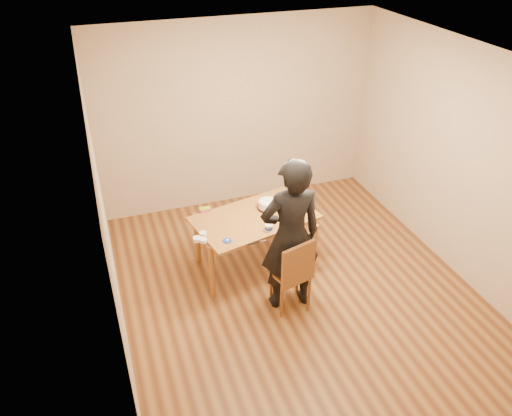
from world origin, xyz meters
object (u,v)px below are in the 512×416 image
object	(u,v)px
dining_table	(255,218)
cake	(268,204)
cake_plate	(268,208)
dining_chair	(290,273)
person	(290,236)

from	to	relation	value
dining_table	cake	world-z (taller)	cake
cake_plate	dining_chair	bearing A→B (deg)	-94.08
dining_table	cake	distance (m)	0.26
cake	person	distance (m)	0.87
cake	person	bearing A→B (deg)	-94.29
cake_plate	cake	xyz separation A→B (m)	(0.00, 0.00, 0.05)
person	cake_plate	bearing A→B (deg)	-90.32
cake_plate	cake	world-z (taller)	cake
dining_chair	cake	xyz separation A→B (m)	(0.06, 0.90, 0.35)
person	dining_chair	bearing A→B (deg)	93.96
dining_chair	person	xyz separation A→B (m)	(0.00, 0.05, 0.46)
cake_plate	dining_table	bearing A→B (deg)	-149.20
dining_table	cake	size ratio (longest dim) A/B	6.06
dining_table	cake	bearing A→B (deg)	17.98
dining_table	cake_plate	distance (m)	0.25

